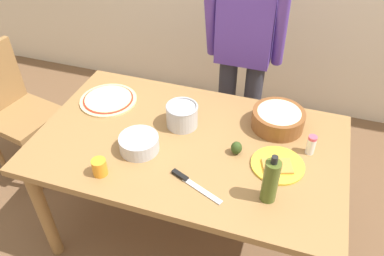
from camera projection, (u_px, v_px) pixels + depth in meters
ground at (190, 229)px, 2.50m from camera, size 8.00×8.00×0.00m
dining_table at (189, 154)px, 2.07m from camera, size 1.60×0.96×0.76m
person_cook at (244, 47)px, 2.42m from camera, size 0.49×0.25×1.62m
chair_wooden_left at (13, 106)px, 2.61m from camera, size 0.47×0.47×0.95m
pizza_raw_on_board at (108, 100)px, 2.28m from camera, size 0.33×0.33×0.02m
plate_with_slice at (278, 165)px, 1.86m from camera, size 0.26×0.26×0.02m
popcorn_bowl at (278, 118)px, 2.06m from camera, size 0.28×0.28×0.11m
mixing_bowl_steel at (139, 143)px, 1.94m from camera, size 0.20×0.20×0.08m
olive_oil_bottle at (271, 181)px, 1.64m from camera, size 0.07×0.07×0.26m
steel_pot at (182, 115)px, 2.07m from camera, size 0.17×0.17×0.13m
cup_orange at (100, 167)px, 1.81m from camera, size 0.07×0.07×0.08m
salt_shaker at (311, 145)px, 1.91m from camera, size 0.04×0.04×0.11m
chef_knife at (190, 182)px, 1.78m from camera, size 0.28×0.14×0.02m
avocado at (236, 148)px, 1.92m from camera, size 0.06×0.06×0.07m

